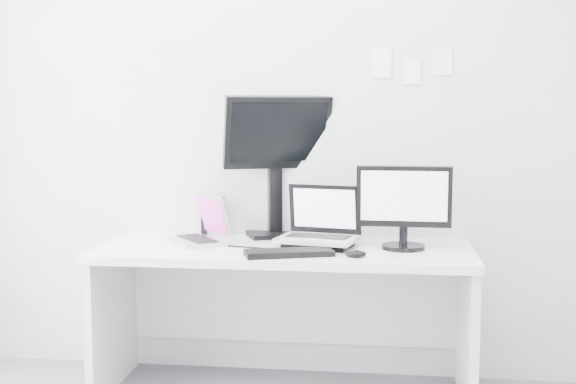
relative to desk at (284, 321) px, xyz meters
name	(u,v)px	position (x,y,z in m)	size (l,w,h in m)	color
back_wall	(293,117)	(0.00, 0.35, 0.99)	(3.60, 3.60, 0.00)	silver
desk	(284,321)	(0.00, 0.00, 0.00)	(1.80, 0.70, 0.73)	white
macbook	(194,218)	(-0.46, 0.06, 0.49)	(0.34, 0.26, 0.26)	silver
speaker	(213,217)	(-0.41, 0.26, 0.47)	(0.10, 0.10, 0.21)	black
dell_laptop	(317,216)	(0.16, 0.02, 0.52)	(0.36, 0.28, 0.30)	#A9ABB0
rear_monitor	(276,165)	(-0.08, 0.31, 0.74)	(0.55, 0.20, 0.75)	black
samsung_monitor	(404,206)	(0.57, 0.03, 0.57)	(0.45, 0.20, 0.41)	black
keyboard	(289,253)	(0.05, -0.21, 0.38)	(0.40, 0.14, 0.03)	black
mouse	(355,254)	(0.35, -0.21, 0.38)	(0.10, 0.06, 0.03)	black
wall_note_0	(382,64)	(0.45, 0.34, 1.26)	(0.10, 0.00, 0.14)	white
wall_note_1	(411,71)	(0.60, 0.34, 1.22)	(0.09, 0.00, 0.13)	white
wall_note_2	(442,61)	(0.75, 0.34, 1.26)	(0.10, 0.00, 0.14)	white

